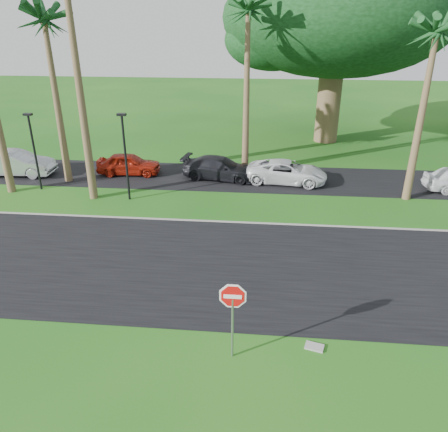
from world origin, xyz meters
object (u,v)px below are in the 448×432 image
at_px(car_dark, 220,168).
at_px(stop_sign_near, 233,306).
at_px(car_minivan, 287,172).
at_px(car_silver, 16,164).
at_px(car_red, 129,164).

bearing_deg(car_dark, stop_sign_near, -163.87).
xyz_separation_m(car_dark, car_minivan, (4.03, -0.29, -0.01)).
bearing_deg(car_silver, car_red, -84.60).
bearing_deg(car_red, car_minivan, -96.66).
bearing_deg(car_silver, stop_sign_near, -136.84).
bearing_deg(car_red, car_silver, 93.82).
relative_size(car_silver, car_dark, 1.01).
distance_m(stop_sign_near, car_minivan, 15.13).
bearing_deg(stop_sign_near, car_minivan, 82.05).
height_order(stop_sign_near, car_dark, stop_sign_near).
xyz_separation_m(car_silver, car_red, (6.89, 0.86, -0.10)).
distance_m(car_silver, car_dark, 12.65).
bearing_deg(stop_sign_near, car_red, 116.37).
height_order(car_red, car_minivan, car_red).
bearing_deg(car_dark, car_minivan, -85.18).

